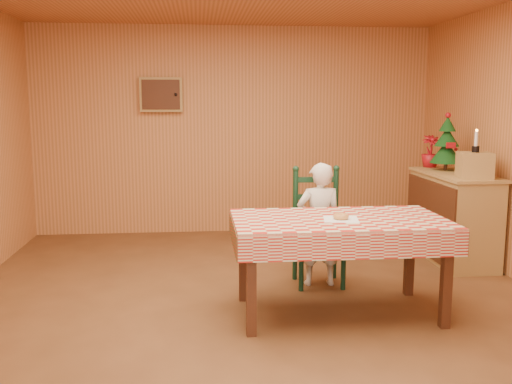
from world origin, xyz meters
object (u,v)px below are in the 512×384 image
dining_table (339,228)px  ladder_chair (318,229)px  shelf_unit (452,217)px  christmas_tree (447,144)px  crate (475,165)px  seated_child (319,224)px

dining_table → ladder_chair: 0.81m
shelf_unit → christmas_tree: 0.79m
dining_table → crate: 1.91m
seated_child → christmas_tree: size_ratio=1.81×
dining_table → ladder_chair: size_ratio=1.53×
dining_table → crate: bearing=32.4°
ladder_chair → crate: bearing=7.8°
christmas_tree → crate: bearing=-90.0°
dining_table → seated_child: seated_child is taller
dining_table → ladder_chair: bearing=90.0°
dining_table → shelf_unit: size_ratio=1.34×
ladder_chair → crate: crate is taller
ladder_chair → seated_child: (-0.00, -0.06, 0.06)m
ladder_chair → seated_child: bearing=-90.0°
seated_child → crate: (1.58, 0.27, 0.49)m
dining_table → crate: size_ratio=5.52×
shelf_unit → christmas_tree: christmas_tree is taller
shelf_unit → crate: 0.71m
dining_table → crate: (1.58, 1.00, 0.37)m
seated_child → crate: bearing=-170.2°
ladder_chair → dining_table: bearing=-90.0°
ladder_chair → seated_child: 0.08m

